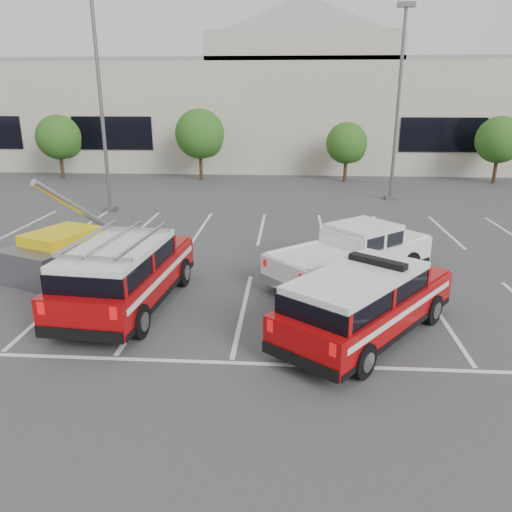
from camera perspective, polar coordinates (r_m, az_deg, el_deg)
The scene contains 13 objects.
ground at distance 14.00m, azimuth -1.50°, elevation -6.26°, with size 120.00×120.00×0.00m, color #39393C.
stall_markings at distance 18.18m, azimuth -0.18°, elevation -0.42°, with size 23.00×15.00×0.01m, color silver.
convention_building at distance 44.59m, azimuth 2.67°, elevation 16.67°, with size 60.00×16.99×13.20m.
tree_left at distance 38.43m, azimuth -21.46°, elevation 12.36°, with size 3.07×3.07×4.42m.
tree_mid_left at distance 35.39m, azimuth -6.27°, elevation 13.52°, with size 3.37×3.37×4.85m.
tree_mid_right at distance 35.11m, azimuth 10.45°, elevation 12.42°, with size 2.77×2.77×3.99m.
tree_right at distance 37.53m, azimuth 26.15°, elevation 11.68°, with size 3.07×3.07×4.42m.
light_pole_left at distance 26.37m, azimuth -17.27°, elevation 16.02°, with size 0.90×0.60×10.24m.
light_pole_mid at distance 29.28m, azimuth 15.92°, elevation 16.26°, with size 0.90×0.60×10.24m.
fire_chief_suv at distance 12.53m, azimuth 12.34°, elevation -5.76°, with size 4.96×5.58×1.94m.
white_pickup at distance 16.35m, azimuth 10.91°, elevation -0.30°, with size 5.66×5.30×1.77m.
ladder_suv at distance 14.31m, azimuth -14.69°, elevation -2.50°, with size 2.70×5.77×2.21m.
utility_rig at distance 17.96m, azimuth -21.64°, elevation 0.21°, with size 4.33×4.17×3.28m.
Camera 1 is at (1.23, -12.70, 5.76)m, focal length 35.00 mm.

